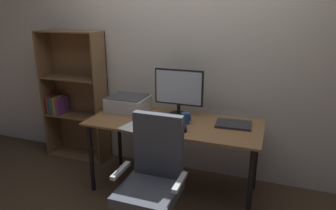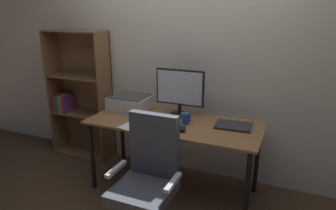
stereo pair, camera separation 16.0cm
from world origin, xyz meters
TOP-DOWN VIEW (x-y plane):
  - ground_plane at (0.00, 0.00)m, footprint 12.00×12.00m
  - back_wall at (0.00, 0.52)m, footprint 6.40×0.10m
  - desk at (0.00, 0.00)m, footprint 1.65×0.70m
  - monitor at (-0.02, 0.21)m, footprint 0.50×0.20m
  - keyboard at (-0.06, -0.20)m, footprint 0.29×0.11m
  - mouse at (0.15, -0.18)m, footprint 0.08×0.11m
  - coffee_mug at (0.11, -0.00)m, footprint 0.09×0.08m
  - laptop at (0.55, 0.10)m, footprint 0.33×0.25m
  - printer at (-0.56, 0.15)m, footprint 0.40×0.34m
  - paper_sheet at (-0.29, -0.21)m, footprint 0.27×0.33m
  - office_chair at (0.06, -0.69)m, footprint 0.54×0.54m
  - bookshelf at (-1.39, 0.35)m, footprint 0.76×0.28m

SIDE VIEW (x-z plane):
  - ground_plane at x=0.00m, z-range 0.00..0.00m
  - office_chair at x=0.06m, z-range -0.05..0.96m
  - desk at x=0.00m, z-range 0.29..1.03m
  - paper_sheet at x=-0.29m, z-range 0.74..0.74m
  - keyboard at x=-0.06m, z-range 0.74..0.76m
  - laptop at x=0.55m, z-range 0.74..0.76m
  - bookshelf at x=-1.39m, z-range -0.02..1.52m
  - mouse at x=0.15m, z-range 0.74..0.77m
  - coffee_mug at x=0.11m, z-range 0.74..0.84m
  - printer at x=-0.56m, z-range 0.74..0.90m
  - monitor at x=-0.02m, z-range 0.77..1.24m
  - back_wall at x=0.00m, z-range 0.00..2.60m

